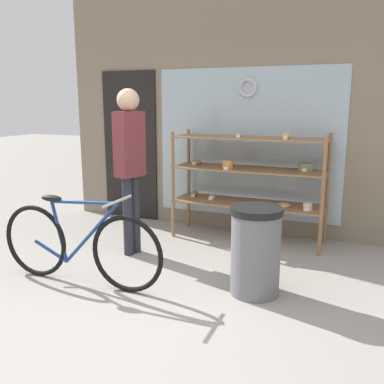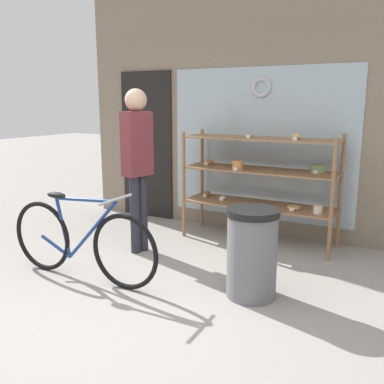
{
  "view_description": "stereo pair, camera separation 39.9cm",
  "coord_description": "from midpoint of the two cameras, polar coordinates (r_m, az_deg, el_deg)",
  "views": [
    {
      "loc": [
        1.7,
        -2.66,
        1.68
      ],
      "look_at": [
        0.17,
        0.94,
        0.85
      ],
      "focal_mm": 40.0,
      "sensor_mm": 36.0,
      "label": 1
    },
    {
      "loc": [
        2.06,
        -2.49,
        1.68
      ],
      "look_at": [
        0.17,
        0.94,
        0.85
      ],
      "focal_mm": 40.0,
      "sensor_mm": 36.0,
      "label": 2
    }
  ],
  "objects": [
    {
      "name": "bicycle",
      "position": [
        4.17,
        -12.02,
        -6.46
      ],
      "size": [
        1.72,
        0.46,
        0.84
      ],
      "rotation": [
        0.0,
        0.0,
        0.03
      ],
      "color": "black",
      "rests_on": "ground_plane"
    },
    {
      "name": "storefront_facade",
      "position": [
        5.61,
        9.08,
        12.43
      ],
      "size": [
        4.81,
        0.13,
        3.59
      ],
      "color": "gray",
      "rests_on": "ground_plane"
    },
    {
      "name": "ground_plane",
      "position": [
        3.6,
        -6.63,
        -15.91
      ],
      "size": [
        30.0,
        30.0,
        0.0
      ],
      "primitive_type": "plane",
      "color": "gray"
    },
    {
      "name": "pedestrian",
      "position": [
        4.7,
        -4.9,
        4.72
      ],
      "size": [
        0.25,
        0.35,
        1.82
      ],
      "rotation": [
        0.0,
        0.0,
        1.32
      ],
      "color": "#282833",
      "rests_on": "ground_plane"
    },
    {
      "name": "trash_bin",
      "position": [
        3.78,
        11.05,
        -7.64
      ],
      "size": [
        0.46,
        0.46,
        0.79
      ],
      "color": "slate",
      "rests_on": "ground_plane"
    },
    {
      "name": "display_case",
      "position": [
        5.16,
        11.39,
        2.31
      ],
      "size": [
        1.84,
        0.54,
        1.34
      ],
      "color": "#8E6642",
      "rests_on": "ground_plane"
    }
  ]
}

